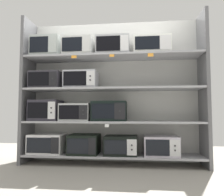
{
  "coord_description": "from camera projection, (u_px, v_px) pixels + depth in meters",
  "views": [
    {
      "loc": [
        0.36,
        -3.31,
        0.78
      ],
      "look_at": [
        0.0,
        0.0,
        1.01
      ],
      "focal_mm": 34.73,
      "sensor_mm": 36.0,
      "label": 1
    }
  ],
  "objects": [
    {
      "name": "ground",
      "position": [
        102.0,
        188.0,
        2.28
      ],
      "size": [
        6.68,
        6.0,
        0.02
      ],
      "primitive_type": "cube",
      "color": "gray"
    },
    {
      "name": "back_panel",
      "position": [
        114.0,
        91.0,
        3.59
      ],
      "size": [
        2.88,
        0.04,
        2.29
      ],
      "primitive_type": "cube",
      "color": "#B2B2AD",
      "rests_on": "ground"
    },
    {
      "name": "upright_left",
      "position": [
        28.0,
        90.0,
        3.49
      ],
      "size": [
        0.05,
        0.46,
        2.29
      ],
      "primitive_type": "cube",
      "color": "#5B5B5E",
      "rests_on": "ground"
    },
    {
      "name": "upright_right",
      "position": [
        204.0,
        88.0,
        3.2
      ],
      "size": [
        0.05,
        0.46,
        2.29
      ],
      "primitive_type": "cube",
      "color": "#5B5B5E",
      "rests_on": "ground"
    },
    {
      "name": "shelf_0",
      "position": [
        112.0,
        155.0,
        3.28
      ],
      "size": [
        2.68,
        0.46,
        0.03
      ],
      "primitive_type": "cube",
      "color": "#99999E",
      "rests_on": "ground"
    },
    {
      "name": "microwave_0",
      "position": [
        48.0,
        143.0,
        3.39
      ],
      "size": [
        0.53,
        0.41,
        0.29
      ],
      "color": "silver",
      "rests_on": "shelf_0"
    },
    {
      "name": "microwave_1",
      "position": [
        84.0,
        144.0,
        3.33
      ],
      "size": [
        0.45,
        0.42,
        0.29
      ],
      "color": "black",
      "rests_on": "shelf_0"
    },
    {
      "name": "microwave_2",
      "position": [
        121.0,
        145.0,
        3.27
      ],
      "size": [
        0.49,
        0.41,
        0.28
      ],
      "color": "black",
      "rests_on": "shelf_0"
    },
    {
      "name": "microwave_3",
      "position": [
        161.0,
        146.0,
        3.21
      ],
      "size": [
        0.5,
        0.42,
        0.28
      ],
      "color": "#BCB3C2",
      "rests_on": "shelf_0"
    },
    {
      "name": "shelf_1",
      "position": [
        112.0,
        122.0,
        3.31
      ],
      "size": [
        2.68,
        0.46,
        0.03
      ],
      "primitive_type": "cube",
      "color": "#99999E"
    },
    {
      "name": "microwave_4",
      "position": [
        46.0,
        110.0,
        3.43
      ],
      "size": [
        0.45,
        0.41,
        0.32
      ],
      "color": "#2B2832",
      "rests_on": "shelf_1"
    },
    {
      "name": "microwave_5",
      "position": [
        76.0,
        112.0,
        3.38
      ],
      "size": [
        0.46,
        0.41,
        0.26
      ],
      "color": "#B6BAB9",
      "rests_on": "shelf_1"
    },
    {
      "name": "microwave_6",
      "position": [
        110.0,
        111.0,
        3.32
      ],
      "size": [
        0.52,
        0.41,
        0.3
      ],
      "color": "black",
      "rests_on": "shelf_1"
    },
    {
      "name": "price_tag_0",
      "position": [
        107.0,
        126.0,
        3.08
      ],
      "size": [
        0.06,
        0.0,
        0.05
      ],
      "primitive_type": "cube",
      "color": "white"
    },
    {
      "name": "shelf_2",
      "position": [
        112.0,
        89.0,
        3.35
      ],
      "size": [
        2.68,
        0.46,
        0.03
      ],
      "primitive_type": "cube",
      "color": "#99999E"
    },
    {
      "name": "microwave_7",
      "position": [
        47.0,
        81.0,
        3.46
      ],
      "size": [
        0.48,
        0.43,
        0.26
      ],
      "color": "#312E36",
      "rests_on": "shelf_2"
    },
    {
      "name": "microwave_8",
      "position": [
        81.0,
        80.0,
        3.4
      ],
      "size": [
        0.5,
        0.35,
        0.27
      ],
      "color": "#B3B6BD",
      "rests_on": "shelf_2"
    },
    {
      "name": "shelf_3",
      "position": [
        112.0,
        57.0,
        3.38
      ],
      "size": [
        2.68,
        0.46,
        0.03
      ],
      "primitive_type": "cube",
      "color": "#99999E"
    },
    {
      "name": "microwave_9",
      "position": [
        48.0,
        48.0,
        3.5
      ],
      "size": [
        0.46,
        0.38,
        0.33
      ],
      "color": "#9DA5A0",
      "rests_on": "shelf_3"
    },
    {
      "name": "microwave_10",
      "position": [
        79.0,
        48.0,
        3.44
      ],
      "size": [
        0.45,
        0.41,
        0.29
      ],
      "color": "#BABCB8",
      "rests_on": "shelf_3"
    },
    {
      "name": "microwave_11",
      "position": [
        113.0,
        47.0,
        3.39
      ],
      "size": [
        0.51,
        0.35,
        0.3
      ],
      "color": "#9D9EA1",
      "rests_on": "shelf_3"
    },
    {
      "name": "microwave_12",
      "position": [
        152.0,
        46.0,
        3.32
      ],
      "size": [
        0.55,
        0.38,
        0.27
      ],
      "color": "silver",
      "rests_on": "shelf_3"
    },
    {
      "name": "price_tag_1",
      "position": [
        74.0,
        57.0,
        3.21
      ],
      "size": [
        0.08,
        0.0,
        0.04
      ],
      "primitive_type": "cube",
      "color": "orange"
    },
    {
      "name": "price_tag_2",
      "position": [
        112.0,
        56.0,
        3.14
      ],
      "size": [
        0.07,
        0.0,
        0.04
      ],
      "primitive_type": "cube",
      "color": "orange"
    },
    {
      "name": "price_tag_3",
      "position": [
        151.0,
        55.0,
        3.08
      ],
      "size": [
        0.08,
        0.0,
        0.05
      ],
      "primitive_type": "cube",
      "color": "orange"
    }
  ]
}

